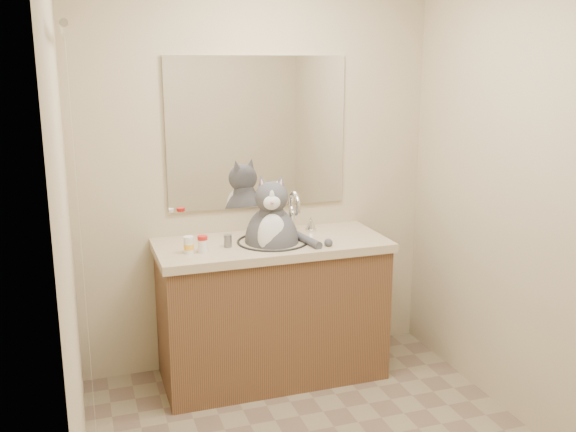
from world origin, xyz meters
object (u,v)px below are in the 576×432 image
object	(u,v)px
grey_canister	(228,241)
cat	(272,236)
pill_bottle_redcap	(203,244)
pill_bottle_orange	(189,245)

from	to	relation	value
grey_canister	cat	bearing A→B (deg)	2.55
pill_bottle_redcap	pill_bottle_orange	bearing A→B (deg)	174.45
pill_bottle_orange	grey_canister	size ratio (longest dim) A/B	1.35
grey_canister	pill_bottle_orange	bearing A→B (deg)	-167.00
pill_bottle_redcap	grey_canister	world-z (taller)	pill_bottle_redcap
pill_bottle_orange	grey_canister	world-z (taller)	pill_bottle_orange
cat	grey_canister	distance (m)	0.26
pill_bottle_orange	grey_canister	bearing A→B (deg)	13.00
pill_bottle_redcap	pill_bottle_orange	xyz separation A→B (m)	(-0.07, 0.01, -0.00)
pill_bottle_redcap	pill_bottle_orange	distance (m)	0.08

